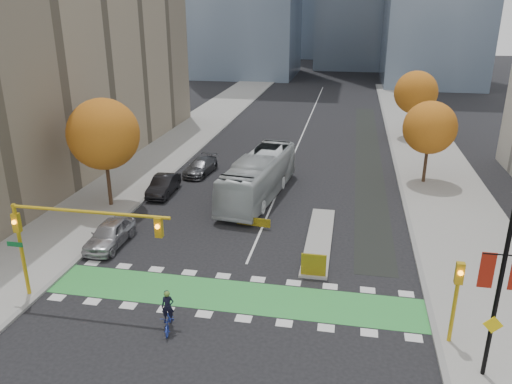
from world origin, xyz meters
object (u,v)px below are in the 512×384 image
at_px(parked_car_b, 163,185).
at_px(banner_lamppost, 501,278).
at_px(tree_east_far, 416,93).
at_px(bus, 259,177).
at_px(traffic_signal_west, 64,230).
at_px(cyclist, 169,317).
at_px(tree_east_near, 430,128).
at_px(parked_car_a, 110,234).
at_px(hazard_board, 314,265).
at_px(traffic_signal_east, 457,291).
at_px(parked_car_c, 201,167).
at_px(tree_west, 104,134).

bearing_deg(parked_car_b, banner_lamppost, -43.14).
bearing_deg(tree_east_far, bus, -122.19).
height_order(traffic_signal_west, cyclist, traffic_signal_west).
relative_size(tree_east_near, bus, 0.57).
height_order(traffic_signal_west, parked_car_a, traffic_signal_west).
distance_m(tree_east_near, cyclist, 28.14).
bearing_deg(parked_car_a, hazard_board, -7.09).
bearing_deg(traffic_signal_east, cyclist, -173.76).
bearing_deg(tree_east_near, parked_car_c, -176.56).
xyz_separation_m(traffic_signal_east, banner_lamppost, (1.00, -2.00, 1.88)).
bearing_deg(tree_east_far, parked_car_a, -123.75).
bearing_deg(banner_lamppost, tree_east_near, 88.83).
xyz_separation_m(tree_east_far, traffic_signal_west, (-20.43, -38.51, -1.21)).
bearing_deg(parked_car_a, cyclist, -48.86).
xyz_separation_m(traffic_signal_west, bus, (6.62, 16.57, -2.32)).
xyz_separation_m(tree_west, bus, (10.69, 4.06, -3.90)).
distance_m(tree_east_far, parked_car_a, 38.95).
relative_size(traffic_signal_east, banner_lamppost, 0.50).
distance_m(cyclist, parked_car_b, 18.44).
xyz_separation_m(hazard_board, banner_lamppost, (7.50, -6.70, 3.81)).
xyz_separation_m(bus, parked_car_a, (-7.69, -10.23, -0.92)).
height_order(cyclist, parked_car_a, cyclist).
bearing_deg(parked_car_b, tree_east_near, 15.57).
height_order(traffic_signal_west, parked_car_c, traffic_signal_west).
bearing_deg(tree_east_near, tree_east_far, 88.21).
height_order(hazard_board, tree_east_far, tree_east_far).
height_order(traffic_signal_east, banner_lamppost, banner_lamppost).
xyz_separation_m(traffic_signal_west, parked_car_b, (-1.07, 15.77, -3.28)).
bearing_deg(banner_lamppost, parked_car_a, 157.89).
distance_m(hazard_board, traffic_signal_west, 13.23).
bearing_deg(tree_west, parked_car_a, -64.09).
relative_size(banner_lamppost, cyclist, 4.00).
relative_size(hazard_board, parked_car_a, 0.30).
relative_size(tree_east_far, cyclist, 3.70).
xyz_separation_m(hazard_board, parked_car_c, (-11.57, 16.62, -0.11)).
xyz_separation_m(tree_east_far, cyclist, (-14.76, -39.90, -4.55)).
relative_size(tree_west, tree_east_near, 1.16).
distance_m(tree_east_far, banner_lamppost, 40.52).
relative_size(tree_east_near, traffic_signal_east, 1.73).
bearing_deg(cyclist, traffic_signal_east, -6.88).
distance_m(hazard_board, tree_west, 18.44).
bearing_deg(hazard_board, bus, 114.14).
relative_size(traffic_signal_east, parked_car_b, 0.90).
height_order(cyclist, bus, bus).
height_order(traffic_signal_east, parked_car_b, traffic_signal_east).
bearing_deg(parked_car_c, tree_west, -109.97).
relative_size(traffic_signal_east, parked_car_a, 0.88).
bearing_deg(traffic_signal_west, tree_east_near, 48.48).
relative_size(tree_east_near, cyclist, 3.42).
height_order(hazard_board, parked_car_a, parked_car_a).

